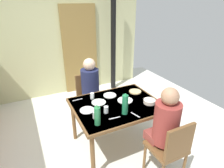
# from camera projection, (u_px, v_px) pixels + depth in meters

# --- Properties ---
(ground_plane) EXTENTS (5.76, 5.76, 0.00)m
(ground_plane) POSITION_uv_depth(u_px,v_px,m) (92.00, 151.00, 2.82)
(ground_plane) COLOR silver
(wall_back) EXTENTS (4.14, 0.10, 2.53)m
(wall_back) POSITION_uv_depth(u_px,v_px,m) (53.00, 40.00, 4.11)
(wall_back) COLOR #C0C08B
(wall_back) RESTS_ON ground_plane
(door_wooden) EXTENTS (0.80, 0.05, 2.00)m
(door_wooden) POSITION_uv_depth(u_px,v_px,m) (80.00, 50.00, 4.38)
(door_wooden) COLOR olive
(door_wooden) RESTS_ON ground_plane
(stove_pipe_column) EXTENTS (0.12, 0.12, 2.53)m
(stove_pipe_column) POSITION_uv_depth(u_px,v_px,m) (113.00, 38.00, 4.35)
(stove_pipe_column) COLOR black
(stove_pipe_column) RESTS_ON ground_plane
(dining_table) EXTENTS (1.22, 0.97, 0.72)m
(dining_table) POSITION_uv_depth(u_px,v_px,m) (117.00, 108.00, 2.70)
(dining_table) COLOR brown
(dining_table) RESTS_ON ground_plane
(chair_near_diner) EXTENTS (0.40, 0.40, 0.87)m
(chair_near_diner) POSITION_uv_depth(u_px,v_px,m) (171.00, 148.00, 2.19)
(chair_near_diner) COLOR brown
(chair_near_diner) RESTS_ON ground_plane
(chair_far_diner) EXTENTS (0.40, 0.40, 0.87)m
(chair_far_diner) POSITION_uv_depth(u_px,v_px,m) (89.00, 95.00, 3.40)
(chair_far_diner) COLOR brown
(chair_far_diner) RESTS_ON ground_plane
(person_near_diner) EXTENTS (0.30, 0.37, 0.77)m
(person_near_diner) POSITION_uv_depth(u_px,v_px,m) (166.00, 122.00, 2.19)
(person_near_diner) COLOR brown
(person_near_diner) RESTS_ON ground_plane
(person_far_diner) EXTENTS (0.30, 0.37, 0.77)m
(person_far_diner) POSITION_uv_depth(u_px,v_px,m) (90.00, 84.00, 3.17)
(person_far_diner) COLOR #23243F
(person_far_diner) RESTS_ON ground_plane
(water_bottle_green_near) EXTENTS (0.08, 0.08, 0.30)m
(water_bottle_green_near) POSITION_uv_depth(u_px,v_px,m) (125.00, 104.00, 2.39)
(water_bottle_green_near) COLOR #1F794B
(water_bottle_green_near) RESTS_ON dining_table
(water_bottle_green_far) EXTENTS (0.07, 0.07, 0.26)m
(water_bottle_green_far) POSITION_uv_depth(u_px,v_px,m) (97.00, 115.00, 2.19)
(water_bottle_green_far) COLOR #2A804A
(water_bottle_green_far) RESTS_ON dining_table
(serving_bowl_center) EXTENTS (0.17, 0.17, 0.05)m
(serving_bowl_center) POSITION_uv_depth(u_px,v_px,m) (149.00, 101.00, 2.68)
(serving_bowl_center) COLOR silver
(serving_bowl_center) RESTS_ON dining_table
(dinner_plate_near_left) EXTENTS (0.20, 0.20, 0.01)m
(dinner_plate_near_left) POSITION_uv_depth(u_px,v_px,m) (99.00, 102.00, 2.70)
(dinner_plate_near_left) COLOR white
(dinner_plate_near_left) RESTS_ON dining_table
(dinner_plate_near_right) EXTENTS (0.22, 0.22, 0.01)m
(dinner_plate_near_right) POSITION_uv_depth(u_px,v_px,m) (125.00, 100.00, 2.76)
(dinner_plate_near_right) COLOR white
(dinner_plate_near_right) RESTS_ON dining_table
(dinner_plate_far_center) EXTENTS (0.20, 0.20, 0.01)m
(dinner_plate_far_center) POSITION_uv_depth(u_px,v_px,m) (110.00, 95.00, 2.90)
(dinner_plate_far_center) COLOR white
(dinner_plate_far_center) RESTS_ON dining_table
(dinner_plate_far_side) EXTENTS (0.19, 0.19, 0.01)m
(dinner_plate_far_side) POSITION_uv_depth(u_px,v_px,m) (87.00, 110.00, 2.51)
(dinner_plate_far_side) COLOR white
(dinner_plate_far_side) RESTS_ON dining_table
(drinking_glass_by_near_diner) EXTENTS (0.06, 0.06, 0.09)m
(drinking_glass_by_near_diner) POSITION_uv_depth(u_px,v_px,m) (92.00, 96.00, 2.80)
(drinking_glass_by_near_diner) COLOR silver
(drinking_glass_by_near_diner) RESTS_ON dining_table
(drinking_glass_by_far_diner) EXTENTS (0.06, 0.06, 0.09)m
(drinking_glass_by_far_diner) POSITION_uv_depth(u_px,v_px,m) (95.00, 115.00, 2.34)
(drinking_glass_by_far_diner) COLOR silver
(drinking_glass_by_far_diner) RESTS_ON dining_table
(drinking_glass_spare_center) EXTENTS (0.06, 0.06, 0.09)m
(drinking_glass_spare_center) POSITION_uv_depth(u_px,v_px,m) (106.00, 110.00, 2.45)
(drinking_glass_spare_center) COLOR silver
(drinking_glass_spare_center) RESTS_ON dining_table
(bread_plate_sliced) EXTENTS (0.19, 0.19, 0.02)m
(bread_plate_sliced) POSITION_uv_depth(u_px,v_px,m) (135.00, 92.00, 3.01)
(bread_plate_sliced) COLOR #DBB77A
(bread_plate_sliced) RESTS_ON dining_table
(cutlery_knife_near) EXTENTS (0.05, 0.15, 0.00)m
(cutlery_knife_near) POSITION_uv_depth(u_px,v_px,m) (135.00, 115.00, 2.42)
(cutlery_knife_near) COLOR silver
(cutlery_knife_near) RESTS_ON dining_table
(cutlery_fork_near) EXTENTS (0.15, 0.02, 0.00)m
(cutlery_fork_near) POSITION_uv_depth(u_px,v_px,m) (78.00, 100.00, 2.78)
(cutlery_fork_near) COLOR silver
(cutlery_fork_near) RESTS_ON dining_table
(cutlery_knife_far) EXTENTS (0.15, 0.03, 0.00)m
(cutlery_knife_far) POSITION_uv_depth(u_px,v_px,m) (115.00, 118.00, 2.35)
(cutlery_knife_far) COLOR silver
(cutlery_knife_far) RESTS_ON dining_table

